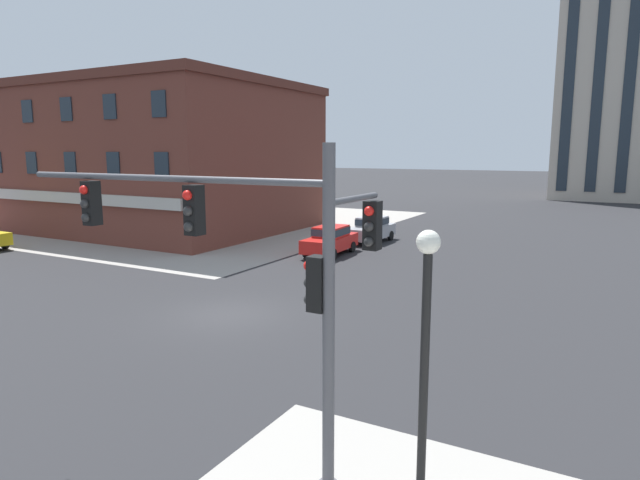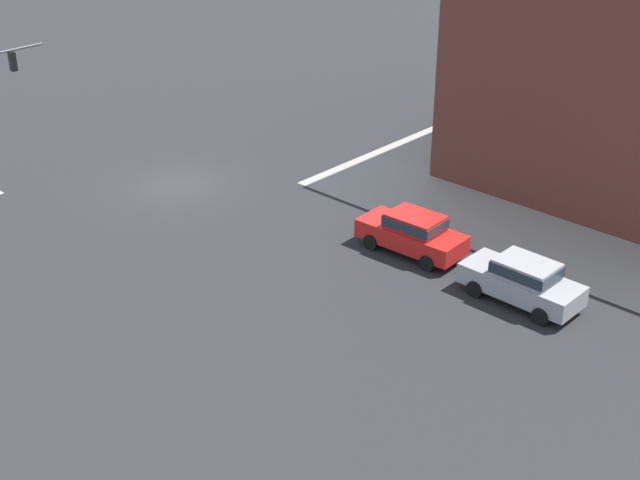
# 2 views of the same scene
# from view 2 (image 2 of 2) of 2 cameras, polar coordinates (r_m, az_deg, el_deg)

# --- Properties ---
(ground_plane) EXTENTS (320.00, 320.00, 0.00)m
(ground_plane) POSITION_cam_2_polar(r_m,az_deg,el_deg) (42.40, -9.15, 3.51)
(ground_plane) COLOR #262628
(car_main_northbound_near) EXTENTS (1.91, 4.41, 1.68)m
(car_main_northbound_near) POSITION_cam_2_polar(r_m,az_deg,el_deg) (32.82, 12.81, -2.47)
(car_main_northbound_near) COLOR #99999E
(car_main_northbound_near) RESTS_ON ground
(car_main_northbound_far) EXTENTS (4.41, 1.91, 1.68)m
(car_main_northbound_far) POSITION_cam_2_polar(r_m,az_deg,el_deg) (55.74, 11.31, 10.12)
(car_main_northbound_far) COLOR gold
(car_main_northbound_far) RESTS_ON ground
(car_main_southbound_near) EXTENTS (4.53, 2.17, 1.68)m
(car_main_southbound_near) POSITION_cam_2_polar(r_m,az_deg,el_deg) (61.30, 15.03, 11.27)
(car_main_southbound_near) COLOR #7A3389
(car_main_southbound_near) RESTS_ON ground
(car_main_southbound_far) EXTENTS (2.04, 4.47, 1.68)m
(car_main_southbound_far) POSITION_cam_2_polar(r_m,az_deg,el_deg) (35.56, 5.93, 0.53)
(car_main_southbound_far) COLOR red
(car_main_southbound_far) RESTS_ON ground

